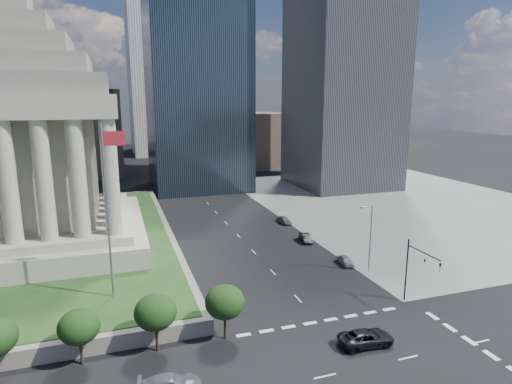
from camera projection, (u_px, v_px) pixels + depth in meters
name	position (u px, v px, depth m)	size (l,w,h in m)	color
ground	(189.00, 184.00, 128.10)	(500.00, 500.00, 0.00)	black
sidewalk_ne	(403.00, 202.00, 105.21)	(68.00, 90.00, 0.03)	slate
war_memorial	(21.00, 121.00, 64.86)	(34.00, 34.00, 39.00)	#A49C89
flagpole	(108.00, 204.00, 48.10)	(2.52, 0.24, 20.00)	slate
midrise_glass	(196.00, 80.00, 117.80)	(26.00, 26.00, 60.00)	black
highrise_ne	(346.00, 5.00, 116.71)	(26.00, 28.00, 100.00)	black
building_filler_ne	(258.00, 139.00, 163.73)	(20.00, 30.00, 20.00)	#4F3F36
building_filler_nw	(84.00, 132.00, 143.72)	(24.00, 30.00, 28.00)	#4F3F36
traffic_signal_ne	(417.00, 266.00, 50.80)	(0.30, 5.74, 8.00)	black
street_lamp_north	(370.00, 234.00, 61.46)	(2.13, 0.22, 10.00)	slate
pickup_truck	(366.00, 338.00, 43.53)	(5.75, 2.65, 1.60)	black
suv_grey	(170.00, 384.00, 36.42)	(5.41, 2.20, 1.57)	slate
parked_sedan_near	(346.00, 261.00, 64.91)	(1.55, 3.84, 1.31)	gray
parked_sedan_mid	(306.00, 238.00, 75.46)	(1.51, 4.33, 1.43)	black
parked_sedan_far	(284.00, 220.00, 86.81)	(4.32, 1.74, 1.47)	#5B5C63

